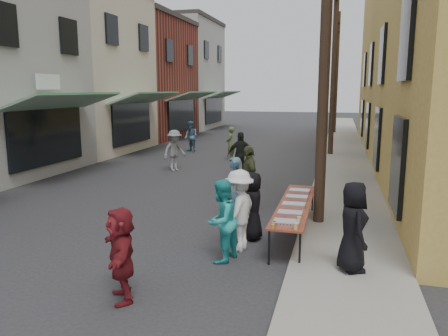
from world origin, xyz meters
The scene contains 27 objects.
ground centered at (0.00, 0.00, 0.00)m, with size 120.00×120.00×0.00m, color #28282B.
sidewalk centered at (5.00, 15.00, 0.05)m, with size 2.20×60.00×0.10m, color gray.
storefront_row centered at (-10.00, 14.96, 4.12)m, with size 8.00×37.00×9.00m.
utility_pole_near centered at (4.30, 3.00, 4.50)m, with size 0.26×0.26×9.00m, color #2D2116.
utility_pole_mid centered at (4.30, 15.00, 4.50)m, with size 0.26×0.26×9.00m, color #2D2116.
utility_pole_far centered at (4.30, 27.00, 4.50)m, with size 0.26×0.26×9.00m, color #2D2116.
serving_table centered at (3.80, 2.08, 0.71)m, with size 0.70×4.00×0.75m.
catering_tray_sausage centered at (3.80, 0.43, 0.79)m, with size 0.50×0.33×0.08m, color maroon.
catering_tray_foil_b centered at (3.80, 1.08, 0.79)m, with size 0.50×0.33×0.08m, color #B2B2B7.
catering_tray_buns centered at (3.80, 1.78, 0.79)m, with size 0.50×0.33×0.08m, color tan.
catering_tray_foil_d centered at (3.80, 2.48, 0.79)m, with size 0.50×0.33×0.08m, color #B2B2B7.
catering_tray_buns_end centered at (3.80, 3.18, 0.79)m, with size 0.50×0.33×0.08m, color tan.
condiment_jar_a centered at (3.58, 0.13, 0.79)m, with size 0.07×0.07×0.08m, color #A57F26.
condiment_jar_b centered at (3.58, 0.23, 0.79)m, with size 0.07×0.07×0.08m, color #A57F26.
condiment_jar_c centered at (3.58, 0.33, 0.79)m, with size 0.07×0.07×0.08m, color #A57F26.
cup_stack centered at (4.00, 0.18, 0.81)m, with size 0.08×0.08×0.12m, color tan.
guest_front_a centered at (2.91, 1.57, 0.77)m, with size 0.75×0.49×1.53m, color black.
guest_front_b centered at (2.19, 2.78, 0.83)m, with size 0.60×0.40×1.65m, color #476E89.
guest_front_c centered at (2.58, 0.16, 0.81)m, with size 0.79×0.62×1.63m, color teal.
guest_front_d centered at (2.77, 0.83, 0.85)m, with size 1.10×0.63×1.70m, color white.
guest_front_e centered at (2.29, 4.15, 0.89)m, with size 1.04×0.43×1.78m, color #4C5430.
guest_queue_back centered at (1.48, -1.79, 0.76)m, with size 1.41×0.45×1.52m, color maroon.
server centered at (5.01, 0.11, 0.91)m, with size 0.79×0.52×1.62m, color black.
passerby_left centered at (-1.84, 9.06, 0.84)m, with size 1.09×0.63×1.69m, color gray.
passerby_mid centered at (1.14, 8.29, 0.88)m, with size 1.03×0.43×1.75m, color black.
passerby_right centered at (-0.29, 12.41, 0.79)m, with size 0.58×0.38×1.59m, color #57643A.
passerby_far centered at (-3.00, 14.47, 0.84)m, with size 0.81×0.63×1.67m, color #486D8C.
Camera 1 is at (4.71, -7.66, 3.30)m, focal length 35.00 mm.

